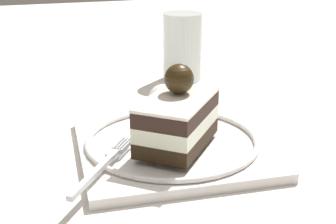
% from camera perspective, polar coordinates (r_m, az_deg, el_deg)
% --- Properties ---
extents(ground_plane, '(2.40, 2.40, 0.00)m').
position_cam_1_polar(ground_plane, '(0.51, 1.35, -5.89)').
color(ground_plane, silver).
extents(dessert_plate, '(0.21, 0.21, 0.02)m').
position_cam_1_polar(dessert_plate, '(0.52, 0.00, -3.95)').
color(dessert_plate, white).
rests_on(dessert_plate, ground_plane).
extents(cake_slice, '(0.11, 0.12, 0.08)m').
position_cam_1_polar(cake_slice, '(0.49, 0.63, -0.70)').
color(cake_slice, black).
rests_on(cake_slice, dessert_plate).
extents(whipped_cream_dollop, '(0.03, 0.03, 0.04)m').
position_cam_1_polar(whipped_cream_dollop, '(0.57, -0.67, 1.35)').
color(whipped_cream_dollop, white).
rests_on(whipped_cream_dollop, dessert_plate).
extents(fork, '(0.08, 0.11, 0.00)m').
position_cam_1_polar(fork, '(0.46, -7.53, -6.06)').
color(fork, silver).
rests_on(fork, dessert_plate).
extents(drink_glass_near, '(0.06, 0.06, 0.11)m').
position_cam_1_polar(drink_glass_near, '(0.77, 1.72, 7.23)').
color(drink_glass_near, white).
rests_on(drink_glass_near, ground_plane).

